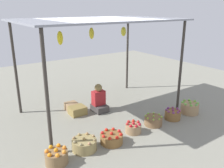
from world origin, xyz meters
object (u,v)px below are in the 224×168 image
Objects in this scene: basket_potatoes at (84,144)px; basket_red_apples at (133,128)px; basket_purple_onions at (173,115)px; wooden_crate_near_vendor at (78,110)px; wooden_crate_stacked_rear at (72,107)px; basket_red_tomatoes at (112,138)px; basket_limes at (153,121)px; basket_green_apples at (190,108)px; vendor_person at (99,101)px; basket_oranges at (57,157)px.

basket_potatoes is 1.37× the size of basket_red_apples.
basket_red_apples is at bearing 178.39° from basket_purple_onions.
wooden_crate_near_vendor is 0.33m from wooden_crate_stacked_rear.
basket_red_tomatoes is 1.10× the size of basket_limes.
basket_green_apples is at bearing -2.46° from basket_limes.
basket_oranges is (-1.88, -1.56, -0.16)m from vendor_person.
wooden_crate_near_vendor is at bearing -88.62° from wooden_crate_stacked_rear.
basket_red_apples is 0.87× the size of wooden_crate_near_vendor.
basket_oranges is 1.05× the size of basket_purple_onions.
basket_green_apples is at bearing -1.12° from basket_potatoes.
vendor_person is 2.45m from basket_oranges.
wooden_crate_stacked_rear is (0.64, 1.93, -0.01)m from basket_potatoes.
basket_limes is at bearing 4.20° from basket_red_tomatoes.
basket_red_tomatoes is 2.62m from basket_green_apples.
vendor_person reaches higher than basket_purple_onions.
basket_red_tomatoes is at bearing -112.67° from vendor_person.
basket_potatoes is 1.14× the size of basket_limes.
basket_limes is at bearing 177.54° from basket_green_apples.
basket_limes is 1.25× the size of wooden_crate_stacked_rear.
basket_oranges reaches higher than basket_red_tomatoes.
basket_red_apples is at bearing 178.65° from basket_green_apples.
basket_red_apples is 2.04m from wooden_crate_stacked_rear.
basket_red_tomatoes reaches higher than basket_limes.
wooden_crate_stacked_rear is (-1.27, 1.93, -0.00)m from basket_limes.
vendor_person is at bearing -37.29° from wooden_crate_stacked_rear.
basket_green_apples is (0.66, -0.01, 0.03)m from basket_purple_onions.
vendor_person is at bearing 49.43° from basket_potatoes.
basket_red_apples is at bearing -72.18° from wooden_crate_stacked_rear.
wooden_crate_near_vendor is (-0.62, 1.61, -0.00)m from basket_red_apples.
wooden_crate_near_vendor is (-1.26, 1.60, 0.00)m from basket_limes.
basket_oranges is 0.64m from basket_potatoes.
basket_green_apples is (1.95, -0.05, 0.03)m from basket_red_apples.
vendor_person reaches higher than basket_red_apples.
wooden_crate_near_vendor is (-0.60, 0.13, -0.19)m from vendor_person.
basket_purple_onions is at bearing -4.13° from basket_limes.
basket_oranges is 0.97× the size of basket_limes.
basket_potatoes is at bearing 179.24° from basket_red_apples.
wooden_crate_stacked_rear is (-0.01, 0.33, -0.00)m from wooden_crate_near_vendor.
basket_limes is (0.64, 0.01, -0.00)m from basket_red_apples.
basket_limes is at bearing 2.09° from basket_oranges.
basket_oranges is 3.18m from basket_purple_onions.
basket_potatoes is at bearing 179.80° from basket_limes.
basket_red_tomatoes is 1.16× the size of wooden_crate_near_vendor.
basket_oranges is 2.12m from wooden_crate_near_vendor.
basket_purple_onions is at bearing 1.47° from basket_red_tomatoes.
basket_oranges is 1.16× the size of basket_red_apples.
basket_potatoes is at bearing -130.57° from vendor_person.
basket_potatoes is at bearing -112.23° from wooden_crate_near_vendor.
vendor_person is 1.84× the size of basket_oranges.
vendor_person reaches higher than basket_green_apples.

